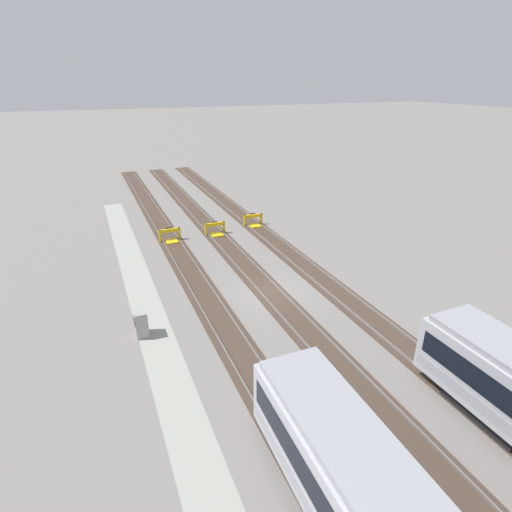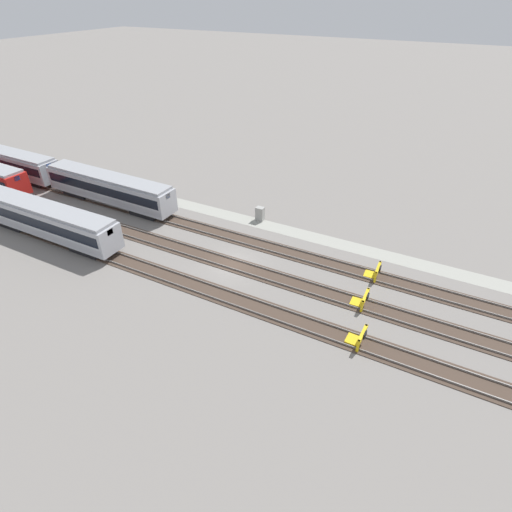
{
  "view_description": "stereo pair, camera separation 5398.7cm",
  "coord_description": "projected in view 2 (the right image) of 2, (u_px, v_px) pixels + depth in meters",
  "views": [
    {
      "loc": [
        22.18,
        -10.49,
        13.74
      ],
      "look_at": [
        -2.55,
        0.0,
        1.8
      ],
      "focal_mm": 28.0,
      "sensor_mm": 36.0,
      "label": 1
    },
    {
      "loc": [
        -16.32,
        26.44,
        22.03
      ],
      "look_at": [
        -2.55,
        0.0,
        1.8
      ],
      "focal_mm": 28.0,
      "sensor_mm": 36.0,
      "label": 2
    }
  ],
  "objects": [
    {
      "name": "subway_car_front_row_centre",
      "position": [
        109.0,
        188.0,
        47.54
      ],
      "size": [
        18.05,
        3.17,
        3.7
      ],
      "color": "#ADAFB7",
      "rests_on": "ground"
    },
    {
      "name": "subway_car_front_row_rightmost",
      "position": [
        47.0,
        220.0,
        41.08
      ],
      "size": [
        18.0,
        2.84,
        3.7
      ],
      "color": "#ADAFB7",
      "rests_on": "ground"
    },
    {
      "name": "service_walkway",
      "position": [
        270.0,
        226.0,
        44.09
      ],
      "size": [
        54.0,
        2.0,
        0.01
      ],
      "primitive_type": "cube",
      "color": "#9E9E93",
      "rests_on": "ground"
    },
    {
      "name": "ground_plane",
      "position": [
        232.0,
        265.0,
        38.01
      ],
      "size": [
        400.0,
        400.0,
        0.0
      ],
      "primitive_type": "plane",
      "color": "gray"
    },
    {
      "name": "bumper_stop_middle_track",
      "position": [
        358.0,
        338.0,
        29.43
      ],
      "size": [
        1.37,
        2.01,
        1.22
      ],
      "color": "gold",
      "rests_on": "ground"
    },
    {
      "name": "rail_track_near_inner",
      "position": [
        232.0,
        264.0,
        37.99
      ],
      "size": [
        90.0,
        2.24,
        0.21
      ],
      "color": "#47382D",
      "rests_on": "ground"
    },
    {
      "name": "rail_track_middle",
      "position": [
        207.0,
        290.0,
        34.79
      ],
      "size": [
        90.0,
        2.24,
        0.21
      ],
      "color": "#47382D",
      "rests_on": "ground"
    },
    {
      "name": "electrical_cabinet",
      "position": [
        260.0,
        214.0,
        44.79
      ],
      "size": [
        0.9,
        0.73,
        1.6
      ],
      "color": "#9E9E99",
      "rests_on": "ground"
    },
    {
      "name": "rail_track_nearest",
      "position": [
        254.0,
        243.0,
        41.19
      ],
      "size": [
        90.0,
        2.24,
        0.21
      ],
      "color": "#47382D",
      "rests_on": "ground"
    },
    {
      "name": "bumper_stop_nearest_track",
      "position": [
        374.0,
        272.0,
        36.17
      ],
      "size": [
        1.37,
        2.01,
        1.22
      ],
      "color": "gold",
      "rests_on": "ground"
    },
    {
      "name": "bumper_stop_near_inner_track",
      "position": [
        362.0,
        300.0,
        32.97
      ],
      "size": [
        1.35,
        2.0,
        1.22
      ],
      "color": "gold",
      "rests_on": "ground"
    },
    {
      "name": "subway_car_front_row_left_inner",
      "position": [
        7.0,
        161.0,
        54.76
      ],
      "size": [
        18.02,
        2.99,
        3.7
      ],
      "color": "#ADAFB7",
      "rests_on": "ground"
    }
  ]
}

